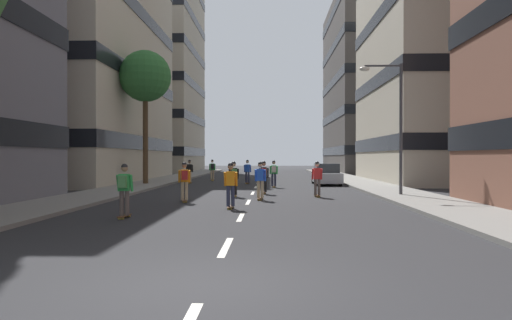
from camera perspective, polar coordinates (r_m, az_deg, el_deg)
name	(u,v)px	position (r m, az deg, el deg)	size (l,w,h in m)	color
ground_plane	(256,186)	(31.23, 0.03, -3.28)	(144.63, 144.63, 0.00)	#28282B
sidewalk_left	(155,182)	(35.33, -12.56, -2.75)	(3.19, 66.29, 0.14)	gray
sidewalk_right	(362,183)	(34.89, 13.11, -2.79)	(3.19, 66.29, 0.14)	gray
lane_markings	(257,185)	(32.62, 0.11, -3.12)	(0.16, 57.20, 0.01)	silver
building_left_mid	(50,54)	(42.27, -24.37, 11.99)	(15.91, 21.04, 20.86)	#BCB29E
building_left_far	(139,57)	(66.63, -14.45, 12.37)	(15.91, 17.29, 31.51)	#B2A893
building_right_far	(390,86)	(65.37, 16.47, 8.91)	(15.91, 21.61, 23.22)	#4C4744
parked_car_near	(326,175)	(33.16, 8.79, -1.86)	(1.82, 4.40, 1.52)	#B2B7BF
street_tree_near	(145,77)	(33.28, -13.69, 10.04)	(3.58, 3.58, 9.31)	#4C3823
streetlamp_right	(394,114)	(23.76, 16.83, 5.54)	(2.13, 0.30, 6.50)	#3F3F44
skater_0	(184,179)	(20.27, -8.95, -2.39)	(0.57, 0.92, 1.78)	brown
skater_1	(124,187)	(15.43, -16.18, -3.28)	(0.53, 0.90, 1.78)	brown
skater_2	(212,169)	(38.48, -5.49, -1.08)	(0.56, 0.92, 1.78)	brown
skater_3	(260,179)	(21.09, 0.54, -2.36)	(0.55, 0.91, 1.78)	brown
skater_4	(231,183)	(17.57, -3.20, -2.92)	(0.54, 0.90, 1.78)	brown
skater_5	(317,177)	(22.85, 7.67, -2.16)	(0.55, 0.91, 1.78)	brown
skater_6	(247,171)	(33.80, -1.08, -1.33)	(0.55, 0.91, 1.78)	brown
skater_7	(274,172)	(29.74, 2.24, -1.51)	(0.54, 0.91, 1.78)	brown
skater_8	(264,175)	(24.53, 0.99, -1.91)	(0.53, 0.90, 1.78)	brown
skater_9	(189,170)	(34.39, -8.34, -1.30)	(0.54, 0.91, 1.78)	brown
skater_10	(234,176)	(22.89, -2.79, -2.07)	(0.57, 0.92, 1.78)	brown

